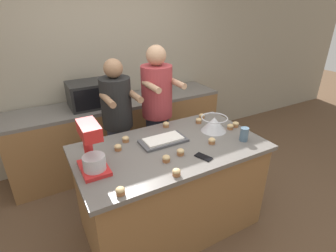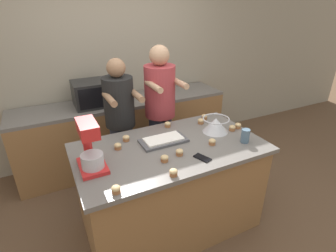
# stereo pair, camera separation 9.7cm
# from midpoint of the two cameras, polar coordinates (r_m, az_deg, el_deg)

# --- Properties ---
(ground_plane) EXTENTS (16.00, 16.00, 0.00)m
(ground_plane) POSITION_cam_midpoint_polar(r_m,az_deg,el_deg) (2.92, 1.45, -20.24)
(ground_plane) COLOR brown
(back_wall) EXTENTS (10.00, 0.06, 2.70)m
(back_wall) POSITION_cam_midpoint_polar(r_m,az_deg,el_deg) (3.72, -11.09, 13.45)
(back_wall) COLOR gray
(back_wall) RESTS_ON ground_plane
(island_counter) EXTENTS (1.69, 0.95, 0.92)m
(island_counter) POSITION_cam_midpoint_polar(r_m,az_deg,el_deg) (2.61, 1.57, -13.14)
(island_counter) COLOR olive
(island_counter) RESTS_ON ground_plane
(back_counter) EXTENTS (2.80, 0.60, 0.92)m
(back_counter) POSITION_cam_midpoint_polar(r_m,az_deg,el_deg) (3.69, -8.41, -1.17)
(back_counter) COLOR olive
(back_counter) RESTS_ON ground_plane
(person_left) EXTENTS (0.34, 0.50, 1.59)m
(person_left) POSITION_cam_midpoint_polar(r_m,az_deg,el_deg) (2.93, -9.24, -0.28)
(person_left) COLOR #33384C
(person_left) RESTS_ON ground_plane
(person_right) EXTENTS (0.36, 0.51, 1.69)m
(person_right) POSITION_cam_midpoint_polar(r_m,az_deg,el_deg) (3.06, -0.78, 2.28)
(person_right) COLOR #33384C
(person_right) RESTS_ON ground_plane
(stand_mixer) EXTENTS (0.20, 0.30, 0.40)m
(stand_mixer) POSITION_cam_midpoint_polar(r_m,az_deg,el_deg) (2.05, -15.30, -4.72)
(stand_mixer) COLOR red
(stand_mixer) RESTS_ON island_counter
(mixing_bowl) EXTENTS (0.26, 0.26, 0.15)m
(mixing_bowl) POSITION_cam_midpoint_polar(r_m,az_deg,el_deg) (2.63, 11.37, 0.32)
(mixing_bowl) COLOR #BCBCC1
(mixing_bowl) RESTS_ON island_counter
(baking_tray) EXTENTS (0.43, 0.22, 0.04)m
(baking_tray) POSITION_cam_midpoint_polar(r_m,az_deg,el_deg) (2.42, 0.15, -3.12)
(baking_tray) COLOR #4C4C51
(baking_tray) RESTS_ON island_counter
(microwave_oven) EXTENTS (0.46, 0.40, 0.31)m
(microwave_oven) POSITION_cam_midpoint_polar(r_m,az_deg,el_deg) (3.37, -15.26, 6.87)
(microwave_oven) COLOR black
(microwave_oven) RESTS_ON back_counter
(cell_phone) EXTENTS (0.11, 0.16, 0.01)m
(cell_phone) POSITION_cam_midpoint_polar(r_m,az_deg,el_deg) (2.20, 8.74, -6.86)
(cell_phone) COLOR black
(cell_phone) RESTS_ON island_counter
(drinking_glass) EXTENTS (0.08, 0.08, 0.13)m
(drinking_glass) POSITION_cam_midpoint_polar(r_m,az_deg,el_deg) (2.51, 17.54, -2.07)
(drinking_glass) COLOR slate
(drinking_glass) RESTS_ON island_counter
(cupcake_0) EXTENTS (0.06, 0.06, 0.06)m
(cupcake_0) POSITION_cam_midpoint_polar(r_m,az_deg,el_deg) (2.22, 3.83, -5.70)
(cupcake_0) COLOR #9E6038
(cupcake_0) RESTS_ON island_counter
(cupcake_1) EXTENTS (0.06, 0.06, 0.06)m
(cupcake_1) POSITION_cam_midpoint_polar(r_m,az_deg,el_deg) (1.84, -9.74, -13.45)
(cupcake_1) COLOR #9E6038
(cupcake_1) RESTS_ON island_counter
(cupcake_2) EXTENTS (0.06, 0.06, 0.06)m
(cupcake_2) POSITION_cam_midpoint_polar(r_m,az_deg,el_deg) (2.41, 10.73, -3.40)
(cupcake_2) COLOR #9E6038
(cupcake_2) RESTS_ON island_counter
(cupcake_3) EXTENTS (0.06, 0.06, 0.06)m
(cupcake_3) POSITION_cam_midpoint_polar(r_m,az_deg,el_deg) (2.47, -16.00, -3.22)
(cupcake_3) COLOR #9E6038
(cupcake_3) RESTS_ON island_counter
(cupcake_4) EXTENTS (0.06, 0.06, 0.06)m
(cupcake_4) POSITION_cam_midpoint_polar(r_m,az_deg,el_deg) (2.71, 14.82, -0.41)
(cupcake_4) COLOR #9E6038
(cupcake_4) RESTS_ON island_counter
(cupcake_5) EXTENTS (0.06, 0.06, 0.06)m
(cupcake_5) POSITION_cam_midpoint_polar(r_m,az_deg,el_deg) (2.92, 8.86, 1.99)
(cupcake_5) COLOR #9E6038
(cupcake_5) RESTS_ON island_counter
(cupcake_6) EXTENTS (0.06, 0.06, 0.06)m
(cupcake_6) POSITION_cam_midpoint_polar(r_m,az_deg,el_deg) (2.45, -8.00, -2.64)
(cupcake_6) COLOR #9E6038
(cupcake_6) RESTS_ON island_counter
(cupcake_7) EXTENTS (0.06, 0.06, 0.06)m
(cupcake_7) POSITION_cam_midpoint_polar(r_m,az_deg,el_deg) (2.80, 8.14, 1.04)
(cupcake_7) COLOR #9E6038
(cupcake_7) RESTS_ON island_counter
(cupcake_8) EXTENTS (0.06, 0.06, 0.06)m
(cupcake_8) POSITION_cam_midpoint_polar(r_m,az_deg,el_deg) (1.97, 2.62, -10.07)
(cupcake_8) COLOR #9E6038
(cupcake_8) RESTS_ON island_counter
(cupcake_9) EXTENTS (0.06, 0.06, 0.06)m
(cupcake_9) POSITION_cam_midpoint_polar(r_m,az_deg,el_deg) (2.33, -9.70, -4.36)
(cupcake_9) COLOR #9E6038
(cupcake_9) RESTS_ON island_counter
(cupcake_10) EXTENTS (0.06, 0.06, 0.06)m
(cupcake_10) POSITION_cam_midpoint_polar(r_m,az_deg,el_deg) (2.13, 0.55, -7.08)
(cupcake_10) COLOR #9E6038
(cupcake_10) RESTS_ON island_counter
(cupcake_11) EXTENTS (0.06, 0.06, 0.06)m
(cupcake_11) POSITION_cam_midpoint_polar(r_m,az_deg,el_deg) (2.70, 0.94, 0.34)
(cupcake_11) COLOR #9E6038
(cupcake_11) RESTS_ON island_counter
(cupcake_12) EXTENTS (0.06, 0.06, 0.06)m
(cupcake_12) POSITION_cam_midpoint_polar(r_m,az_deg,el_deg) (2.78, 15.97, 0.06)
(cupcake_12) COLOR #9E6038
(cupcake_12) RESTS_ON island_counter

